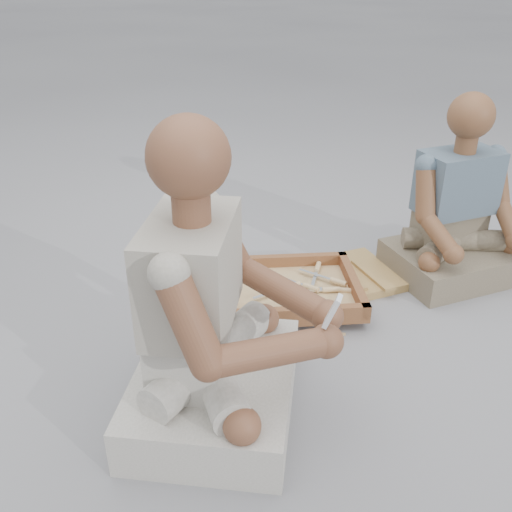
{
  "coord_description": "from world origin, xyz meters",
  "views": [
    {
      "loc": [
        -0.09,
        -1.6,
        1.27
      ],
      "look_at": [
        -0.06,
        0.22,
        0.3
      ],
      "focal_mm": 40.0,
      "sensor_mm": 36.0,
      "label": 1
    }
  ],
  "objects_px": {
    "craftsman": "(210,326)",
    "tool_tray": "(289,290)",
    "carved_panel": "(332,280)",
    "companion": "(457,219)"
  },
  "relations": [
    {
      "from": "craftsman",
      "to": "tool_tray",
      "type": "bearing_deg",
      "value": 164.02
    },
    {
      "from": "carved_panel",
      "to": "craftsman",
      "type": "relative_size",
      "value": 0.59
    },
    {
      "from": "tool_tray",
      "to": "companion",
      "type": "bearing_deg",
      "value": 17.65
    },
    {
      "from": "tool_tray",
      "to": "carved_panel",
      "type": "bearing_deg",
      "value": 37.13
    },
    {
      "from": "carved_panel",
      "to": "tool_tray",
      "type": "bearing_deg",
      "value": -142.87
    },
    {
      "from": "craftsman",
      "to": "companion",
      "type": "height_order",
      "value": "craftsman"
    },
    {
      "from": "carved_panel",
      "to": "tool_tray",
      "type": "relative_size",
      "value": 0.94
    },
    {
      "from": "carved_panel",
      "to": "tool_tray",
      "type": "distance_m",
      "value": 0.25
    },
    {
      "from": "carved_panel",
      "to": "companion",
      "type": "bearing_deg",
      "value": 8.64
    },
    {
      "from": "carved_panel",
      "to": "craftsman",
      "type": "bearing_deg",
      "value": -122.08
    }
  ]
}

